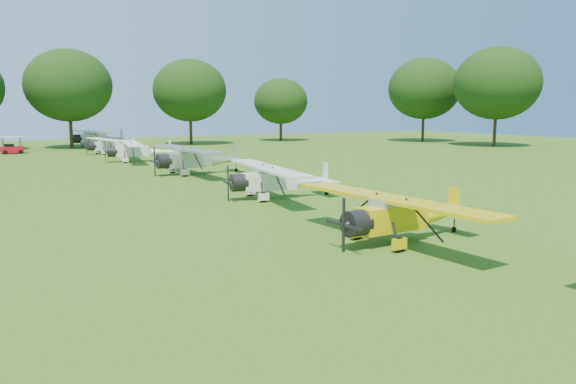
# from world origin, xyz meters

# --- Properties ---
(ground) EXTENTS (160.00, 160.00, 0.00)m
(ground) POSITION_xyz_m (0.00, 0.00, 0.00)
(ground) COLOR #2D5916
(ground) RESTS_ON ground
(tree_belt) EXTENTS (137.36, 130.27, 14.52)m
(tree_belt) POSITION_xyz_m (3.57, 0.16, 8.03)
(tree_belt) COLOR #322113
(tree_belt) RESTS_ON ground
(aircraft_2) EXTENTS (6.30, 10.03, 1.97)m
(aircraft_2) POSITION_xyz_m (-0.02, -5.50, 1.15)
(aircraft_2) COLOR #DCC109
(aircraft_2) RESTS_ON ground
(aircraft_3) EXTENTS (6.49, 10.30, 2.02)m
(aircraft_3) POSITION_xyz_m (1.05, 6.39, 1.18)
(aircraft_3) COLOR white
(aircraft_3) RESTS_ON ground
(aircraft_4) EXTENTS (7.24, 11.49, 2.27)m
(aircraft_4) POSITION_xyz_m (1.33, 20.34, 1.33)
(aircraft_4) COLOR #BCBBC0
(aircraft_4) RESTS_ON ground
(aircraft_5) EXTENTS (6.65, 10.54, 2.07)m
(aircraft_5) POSITION_xyz_m (0.23, 33.31, 1.21)
(aircraft_5) COLOR white
(aircraft_5) RESTS_ON ground
(aircraft_6) EXTENTS (6.07, 9.63, 1.89)m
(aircraft_6) POSITION_xyz_m (0.11, 44.42, 1.10)
(aircraft_6) COLOR white
(aircraft_6) RESTS_ON ground
(aircraft_7) EXTENTS (7.53, 11.93, 2.34)m
(aircraft_7) POSITION_xyz_m (1.33, 58.04, 1.37)
(aircraft_7) COLOR #BCBBC0
(aircraft_7) RESTS_ON ground
(golf_cart) EXTENTS (2.41, 1.58, 1.99)m
(golf_cart) POSITION_xyz_m (-9.76, 50.22, 0.67)
(golf_cart) COLOR red
(golf_cart) RESTS_ON ground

